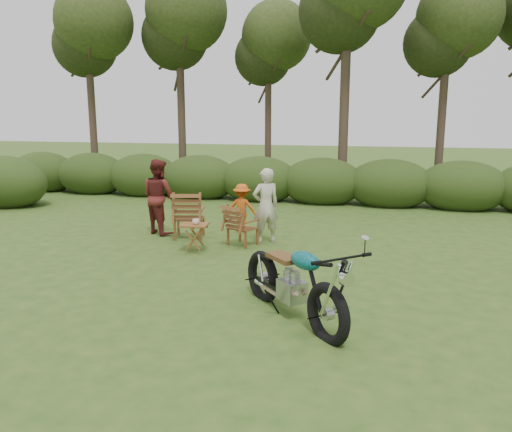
% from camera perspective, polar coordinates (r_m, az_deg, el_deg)
% --- Properties ---
extents(ground, '(80.00, 80.00, 0.00)m').
position_cam_1_polar(ground, '(6.98, -2.82, -10.56)').
color(ground, '#2A4818').
rests_on(ground, ground).
extents(tree_line, '(22.52, 11.62, 8.14)m').
position_cam_1_polar(tree_line, '(16.01, 10.08, 15.45)').
color(tree_line, '#39291F').
rests_on(tree_line, ground).
extents(motorcycle, '(2.14, 2.19, 1.26)m').
position_cam_1_polar(motorcycle, '(6.75, 4.08, -11.36)').
color(motorcycle, '#0A898D').
rests_on(motorcycle, ground).
extents(lawn_chair_right, '(0.76, 0.76, 0.85)m').
position_cam_1_polar(lawn_chair_right, '(10.30, -1.52, -3.33)').
color(lawn_chair_right, brown).
rests_on(lawn_chair_right, ground).
extents(lawn_chair_left, '(0.87, 0.87, 1.03)m').
position_cam_1_polar(lawn_chair_left, '(10.99, -7.59, -2.49)').
color(lawn_chair_left, brown).
rests_on(lawn_chair_left, ground).
extents(side_table, '(0.60, 0.53, 0.55)m').
position_cam_1_polar(side_table, '(9.80, -7.02, -2.50)').
color(side_table, brown).
rests_on(side_table, ground).
extents(cup, '(0.14, 0.14, 0.11)m').
position_cam_1_polar(cup, '(9.70, -6.88, -0.64)').
color(cup, beige).
rests_on(cup, side_table).
extents(adult_a, '(0.68, 0.64, 1.57)m').
position_cam_1_polar(adult_a, '(10.49, 1.10, -3.06)').
color(adult_a, '#BFB89D').
rests_on(adult_a, ground).
extents(adult_b, '(1.03, 0.95, 1.69)m').
position_cam_1_polar(adult_b, '(11.53, -10.87, -1.95)').
color(adult_b, '#5B1D1A').
rests_on(adult_b, ground).
extents(child, '(0.74, 0.46, 1.11)m').
position_cam_1_polar(child, '(11.47, -1.60, -1.82)').
color(child, '#C64E12').
rests_on(child, ground).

